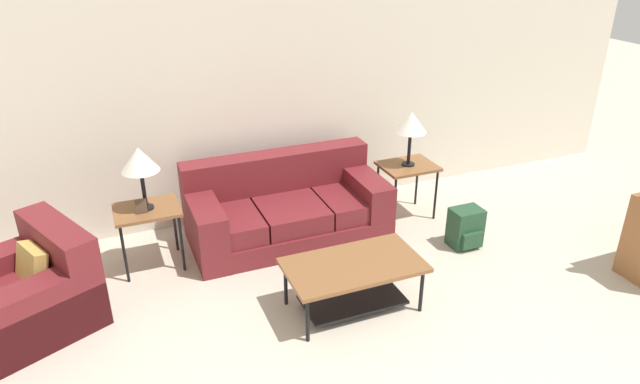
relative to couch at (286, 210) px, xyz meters
name	(u,v)px	position (x,y,z in m)	size (l,w,h in m)	color
wall_back	(280,96)	(0.19, 0.67, 1.01)	(9.10, 0.06, 2.60)	silver
couch	(286,210)	(0.00, 0.00, 0.00)	(1.99, 0.95, 0.82)	maroon
armchair	(28,294)	(-2.39, -0.60, -0.01)	(1.28, 1.27, 0.80)	maroon
coffee_table	(353,275)	(0.11, -1.39, 0.03)	(1.14, 0.64, 0.44)	brown
side_table_left	(147,214)	(-1.37, -0.07, 0.25)	(0.59, 0.47, 0.61)	brown
side_table_right	(408,170)	(1.37, -0.07, 0.25)	(0.59, 0.47, 0.61)	brown
table_lamp_left	(139,161)	(-1.37, -0.07, 0.79)	(0.34, 0.34, 0.59)	black
table_lamp_right	(411,123)	(1.37, -0.07, 0.79)	(0.34, 0.34, 0.59)	black
backpack	(466,228)	(1.60, -0.88, -0.10)	(0.31, 0.31, 0.40)	#23472D
picture_frame	(141,206)	(-1.42, -0.14, 0.38)	(0.10, 0.04, 0.13)	#4C3828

